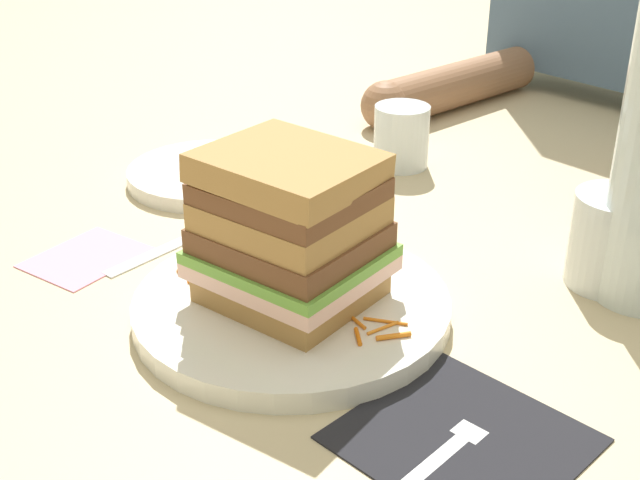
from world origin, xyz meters
TOP-DOWN VIEW (x-y plane):
  - ground_plane at (0.00, 0.00)m, footprint 3.00×3.00m
  - main_plate at (-0.02, -0.01)m, footprint 0.25×0.25m
  - sandwich at (-0.02, -0.01)m, footprint 0.15×0.14m
  - carrot_shred_0 at (-0.11, -0.03)m, footprint 0.03×0.02m
  - carrot_shred_1 at (-0.09, -0.03)m, footprint 0.02×0.02m
  - carrot_shred_2 at (-0.11, -0.01)m, footprint 0.01×0.02m
  - carrot_shred_3 at (-0.09, -0.04)m, footprint 0.01×0.02m
  - carrot_shred_4 at (-0.10, -0.01)m, footprint 0.02×0.00m
  - carrot_shred_5 at (-0.08, -0.01)m, footprint 0.03×0.01m
  - carrot_shred_6 at (-0.11, -0.02)m, footprint 0.02×0.03m
  - carrot_shred_7 at (-0.10, -0.05)m, footprint 0.02×0.02m
  - carrot_shred_8 at (-0.10, -0.05)m, footprint 0.02×0.03m
  - carrot_shred_9 at (0.06, 0.01)m, footprint 0.01×0.03m
  - carrot_shred_10 at (0.08, 0.01)m, footprint 0.02×0.03m
  - carrot_shred_11 at (0.06, 0.02)m, footprint 0.03×0.02m
  - carrot_shred_12 at (0.04, 0.00)m, footprint 0.02×0.01m
  - carrot_shred_13 at (0.06, -0.01)m, footprint 0.02×0.01m
  - napkin_dark at (0.17, -0.03)m, footprint 0.15×0.14m
  - fork at (0.17, -0.05)m, footprint 0.03×0.17m
  - knife at (-0.19, 0.00)m, footprint 0.04×0.20m
  - juice_glass at (0.12, 0.22)m, footprint 0.07×0.07m
  - empty_tumbler_1 at (-0.18, 0.29)m, footprint 0.06×0.06m
  - side_plate at (-0.29, 0.10)m, footprint 0.18×0.18m
  - napkin_pink at (-0.22, -0.09)m, footprint 0.10×0.11m

SIDE VIEW (x-z plane):
  - ground_plane at x=0.00m, z-range 0.00..0.00m
  - napkin_pink at x=-0.22m, z-range 0.00..0.00m
  - napkin_dark at x=0.17m, z-range 0.00..0.00m
  - knife at x=-0.19m, z-range 0.00..0.00m
  - fork at x=0.17m, z-range 0.00..0.01m
  - side_plate at x=-0.29m, z-range 0.00..0.02m
  - main_plate at x=-0.02m, z-range 0.00..0.02m
  - carrot_shred_9 at x=0.06m, z-range 0.02..0.02m
  - carrot_shred_4 at x=-0.10m, z-range 0.02..0.02m
  - carrot_shred_11 at x=0.06m, z-range 0.02..0.02m
  - carrot_shred_12 at x=0.04m, z-range 0.02..0.02m
  - carrot_shred_2 at x=-0.11m, z-range 0.02..0.02m
  - carrot_shred_8 at x=-0.10m, z-range 0.02..0.02m
  - carrot_shred_7 at x=-0.10m, z-range 0.02..0.02m
  - carrot_shred_13 at x=0.06m, z-range 0.02..0.02m
  - carrot_shred_1 at x=-0.09m, z-range 0.02..0.02m
  - carrot_shred_6 at x=-0.11m, z-range 0.02..0.02m
  - carrot_shred_5 at x=-0.08m, z-range 0.02..0.02m
  - carrot_shred_3 at x=-0.09m, z-range 0.02..0.02m
  - carrot_shred_10 at x=0.08m, z-range 0.02..0.02m
  - carrot_shred_0 at x=-0.11m, z-range 0.02..0.02m
  - juice_glass at x=0.12m, z-range -0.01..0.08m
  - empty_tumbler_1 at x=-0.18m, z-range 0.00..0.07m
  - sandwich at x=-0.02m, z-range 0.01..0.14m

